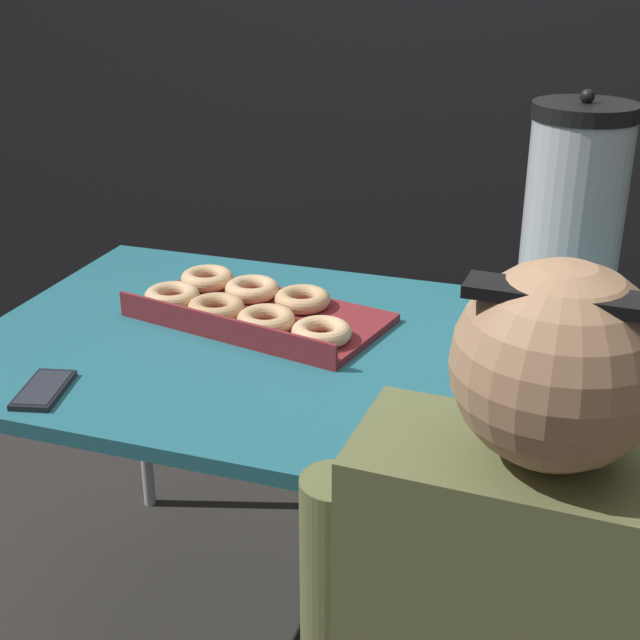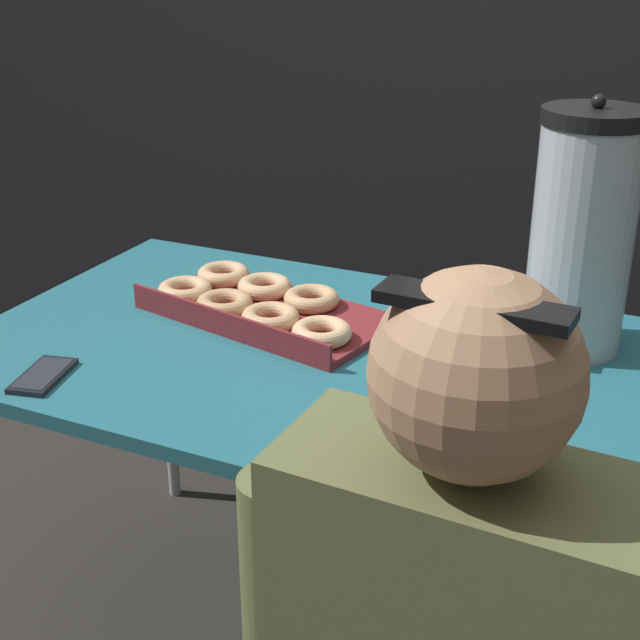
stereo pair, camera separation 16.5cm
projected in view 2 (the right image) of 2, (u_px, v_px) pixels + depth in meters
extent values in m
cube|color=#236675|center=(354.00, 363.00, 1.66)|extent=(1.47, 0.83, 0.03)
cylinder|color=#ADADB2|center=(167.00, 382.00, 2.38)|extent=(0.03, 0.03, 0.71)
cube|color=maroon|center=(268.00, 312.00, 1.82)|extent=(0.55, 0.36, 0.02)
cube|color=maroon|center=(225.00, 321.00, 1.72)|extent=(0.50, 0.11, 0.04)
torus|color=#E4B683|center=(185.00, 290.00, 1.87)|extent=(0.15, 0.15, 0.03)
torus|color=tan|center=(225.00, 304.00, 1.80)|extent=(0.13, 0.13, 0.03)
torus|color=#DDB07D|center=(270.00, 317.00, 1.74)|extent=(0.15, 0.15, 0.03)
torus|color=#EABC89|center=(322.00, 332.00, 1.67)|extent=(0.13, 0.13, 0.03)
torus|color=#E1B380|center=(223.00, 274.00, 1.95)|extent=(0.13, 0.13, 0.03)
torus|color=#E6B885|center=(265.00, 287.00, 1.89)|extent=(0.16, 0.16, 0.03)
torus|color=tan|center=(311.00, 299.00, 1.82)|extent=(0.14, 0.14, 0.03)
cylinder|color=#B7B7BC|center=(581.00, 240.00, 1.61)|extent=(0.18, 0.18, 0.42)
cylinder|color=black|center=(597.00, 116.00, 1.52)|extent=(0.19, 0.19, 0.03)
sphere|color=black|center=(599.00, 102.00, 1.51)|extent=(0.03, 0.03, 0.03)
cylinder|color=black|center=(563.00, 328.00, 1.59)|extent=(0.02, 0.05, 0.02)
cube|color=black|center=(43.00, 376.00, 1.57)|extent=(0.10, 0.15, 0.01)
cube|color=#2D333D|center=(43.00, 373.00, 1.57)|extent=(0.09, 0.13, 0.00)
sphere|color=tan|center=(476.00, 375.00, 0.85)|extent=(0.21, 0.21, 0.21)
cube|color=black|center=(473.00, 305.00, 0.79)|extent=(0.18, 0.05, 0.01)
cylinder|color=#60663D|center=(278.00, 627.00, 1.10)|extent=(0.09, 0.09, 0.44)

